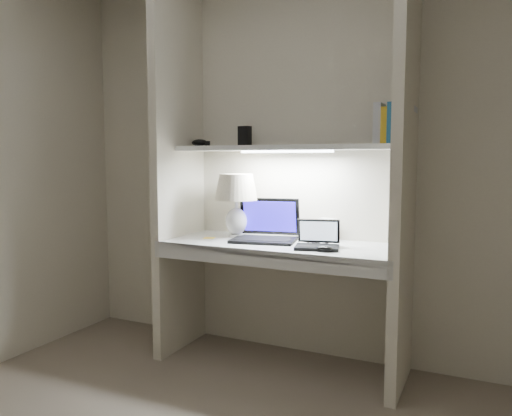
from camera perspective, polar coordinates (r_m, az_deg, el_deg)
The scene contains 17 objects.
back_wall at distance 3.28m, azimuth 4.59°, elevation 5.05°, with size 3.20×0.01×2.50m, color beige.
alcove_panel_left at distance 3.37m, azimuth -8.86°, elevation 5.02°, with size 0.06×0.55×2.50m, color beige.
alcove_panel_right at distance 2.82m, azimuth 16.64°, elevation 4.75°, with size 0.06×0.55×2.50m, color beige.
desk at distance 3.07m, azimuth 2.71°, elevation -4.37°, with size 1.40×0.55×0.04m, color white.
desk_apron at distance 2.84m, azimuth 0.70°, elevation -5.79°, with size 1.46×0.03×0.10m, color silver.
shelf at distance 3.11m, azimuth 3.43°, elevation 6.88°, with size 1.40×0.36×0.03m, color silver.
strip_light at distance 3.11m, azimuth 3.43°, elevation 6.47°, with size 0.60×0.04×0.01m, color white.
table_lamp at distance 3.26m, azimuth -2.28°, elevation 1.54°, with size 0.28×0.28×0.42m.
laptop_main at distance 3.16m, azimuth 1.17°, elevation -2.63°, with size 0.45×0.40×0.26m.
laptop_netbook at distance 2.91m, azimuth 7.06°, elevation -3.79°, with size 0.29×0.27×0.16m.
speaker at distance 3.18m, azimuth 8.13°, elevation -2.41°, with size 0.10×0.07×0.14m, color silver.
mouse at distance 2.80m, azimuth 7.85°, elevation -4.62°, with size 0.09×0.06×0.03m, color black.
cable_coil at distance 3.06m, azimuth 7.33°, elevation -3.93°, with size 0.10×0.10×0.01m, color black.
sticky_note at distance 3.25m, azimuth -5.38°, elevation -3.43°, with size 0.07×0.07×0.00m, color yellow.
book_row at distance 2.98m, azimuth 15.57°, elevation 9.16°, with size 0.22×0.16×0.24m.
shelf_box at distance 3.31m, azimuth -1.30°, elevation 8.20°, with size 0.08×0.05×0.13m, color black.
shelf_gadget at distance 3.40m, azimuth -6.46°, elevation 7.42°, with size 0.11×0.08×0.05m, color black.
Camera 1 is at (1.15, -1.57, 1.28)m, focal length 35.00 mm.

